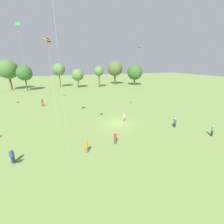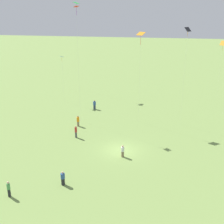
% 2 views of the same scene
% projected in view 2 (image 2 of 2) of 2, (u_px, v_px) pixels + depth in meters
% --- Properties ---
extents(ground_plane, '(240.00, 240.00, 0.00)m').
position_uv_depth(ground_plane, '(121.00, 150.00, 40.02)').
color(ground_plane, '#7A994C').
extents(person_0, '(0.46, 0.46, 1.78)m').
position_uv_depth(person_0, '(76.00, 132.00, 43.31)').
color(person_0, '#4C4C51').
rests_on(person_0, ground_plane).
extents(person_1, '(0.49, 0.49, 1.68)m').
position_uv_depth(person_1, '(78.00, 121.00, 47.19)').
color(person_1, '#847056').
rests_on(person_1, ground_plane).
extents(person_3, '(0.67, 0.67, 1.62)m').
position_uv_depth(person_3, '(94.00, 105.00, 54.42)').
color(person_3, '#333D5B').
rests_on(person_3, ground_plane).
extents(person_4, '(0.37, 0.37, 1.71)m').
position_uv_depth(person_4, '(9.00, 189.00, 30.40)').
color(person_4, '#232328').
rests_on(person_4, ground_plane).
extents(person_5, '(0.62, 0.62, 1.58)m').
position_uv_depth(person_5, '(63.00, 178.00, 32.38)').
color(person_5, '#232328').
rests_on(person_5, ground_plane).
extents(person_6, '(0.48, 0.48, 1.56)m').
position_uv_depth(person_6, '(123.00, 151.00, 38.08)').
color(person_6, '#847056').
rests_on(person_6, ground_plane).
extents(kite_0, '(1.31, 1.28, 17.61)m').
position_uv_depth(kite_0, '(76.00, 7.00, 60.65)').
color(kite_0, green).
rests_on(kite_0, ground_plane).
extents(kite_2, '(1.15, 1.23, 10.92)m').
position_uv_depth(kite_2, '(223.00, 45.00, 57.37)').
color(kite_2, orange).
rests_on(kite_2, ground_plane).
extents(kite_3, '(1.00, 1.01, 14.56)m').
position_uv_depth(kite_3, '(187.00, 35.00, 43.48)').
color(kite_3, black).
rests_on(kite_3, ground_plane).
extents(kite_4, '(0.88, 0.89, 8.58)m').
position_uv_depth(kite_4, '(62.00, 59.00, 56.02)').
color(kite_4, blue).
rests_on(kite_4, ground_plane).
extents(kite_5, '(0.93, 0.94, 17.34)m').
position_uv_depth(kite_5, '(77.00, 18.00, 44.04)').
color(kite_5, red).
rests_on(kite_5, ground_plane).
extents(kite_7, '(1.34, 1.37, 13.78)m').
position_uv_depth(kite_7, '(141.00, 37.00, 44.61)').
color(kite_7, orange).
rests_on(kite_7, ground_plane).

